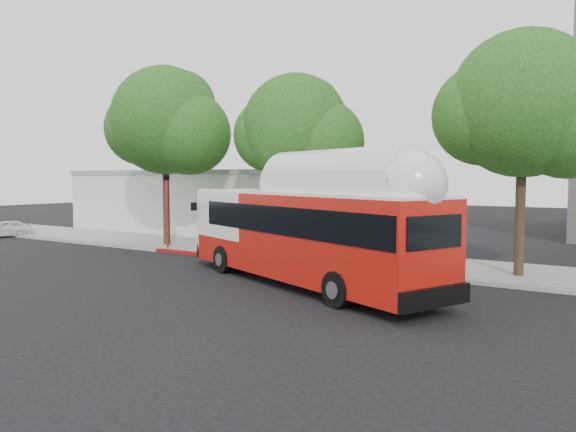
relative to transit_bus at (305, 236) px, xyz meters
name	(u,v)px	position (x,y,z in m)	size (l,w,h in m)	color
ground	(232,279)	(-2.99, -0.37, -1.77)	(120.00, 120.00, 0.00)	black
sidewalk	(319,256)	(-2.99, 6.13, -1.69)	(60.00, 5.00, 0.15)	gray
curb_strip	(289,263)	(-2.99, 3.53, -1.69)	(60.00, 0.30, 0.15)	gray
red_curb_segment	(235,258)	(-5.99, 3.53, -1.69)	(10.00, 0.32, 0.16)	maroon
street_tree_left	(172,124)	(-11.52, 5.19, 4.84)	(6.67, 5.80, 9.74)	#2D2116
street_tree_mid	(304,132)	(-3.58, 5.69, 4.14)	(5.75, 5.00, 8.62)	#2D2116
street_tree_right	(536,109)	(6.45, 5.49, 4.49)	(6.21, 5.40, 9.18)	#2D2116
low_commercial_bldg	(203,200)	(-16.99, 13.63, 0.39)	(16.20, 10.20, 4.25)	silver
transit_bus	(305,236)	(0.00, 0.00, 0.00)	(12.63, 6.97, 3.78)	#B5150C
parked_car	(5,229)	(-24.18, 3.09, -1.23)	(3.17, 1.28, 1.08)	silver
signal_pole	(167,212)	(-10.80, 4.02, 0.22)	(0.11, 0.37, 3.87)	red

